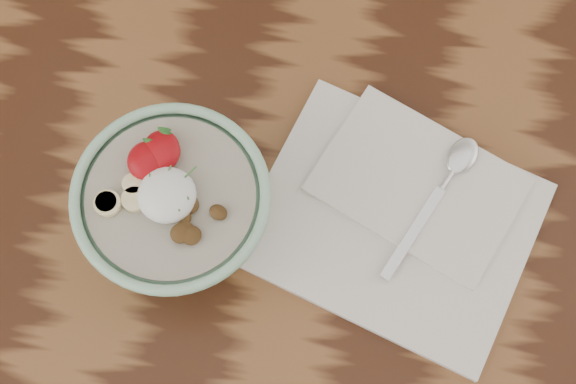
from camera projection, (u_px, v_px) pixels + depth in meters
The scene contains 4 objects.
table at pixel (371, 345), 91.96cm from camera, with size 160.00×90.00×75.00cm.
breakfast_bowl at pixel (175, 207), 80.44cm from camera, with size 19.45×19.45×13.12cm.
napkin at pixel (398, 214), 86.37cm from camera, with size 34.47×30.86×1.77cm.
spoon at pixel (450, 175), 86.25cm from camera, with size 9.75×17.70×0.97cm.
Camera 1 is at (-7.64, -13.06, 158.59)cm, focal length 50.00 mm.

